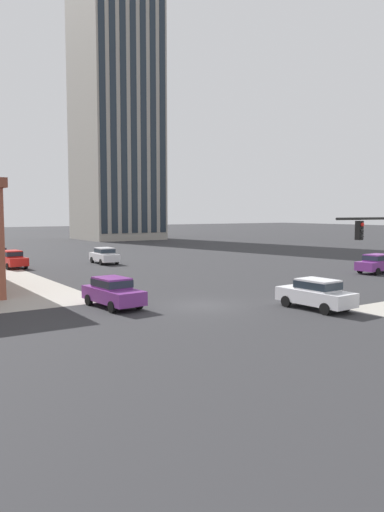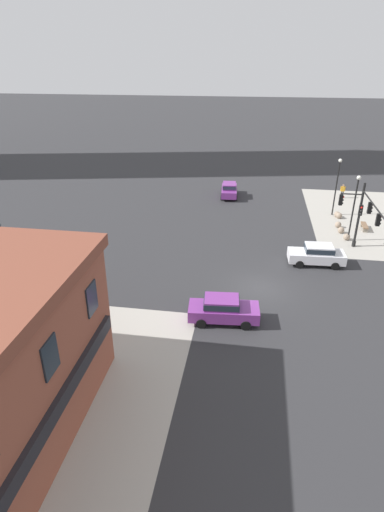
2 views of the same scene
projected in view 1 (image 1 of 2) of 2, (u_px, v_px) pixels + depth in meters
ground_plane at (203, 305)px, 28.44m from camera, size 320.00×320.00×0.00m
car_main_northbound_far at (113, 291)px, 27.85m from camera, size 2.16×4.53×1.68m
car_main_southbound_far at (378, 263)px, 43.30m from camera, size 4.50×2.09×1.68m
car_cross_eastbound at (104, 255)px, 51.30m from camera, size 2.06×4.48×1.68m
car_cross_westbound at (12, 258)px, 47.36m from camera, size 2.09×4.50×1.68m
car_parked_curb at (316, 293)px, 27.23m from camera, size 2.06×4.48×1.68m
residential_tower_skyline_right at (115, 45)px, 95.20m from camera, size 14.43×15.65×74.67m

